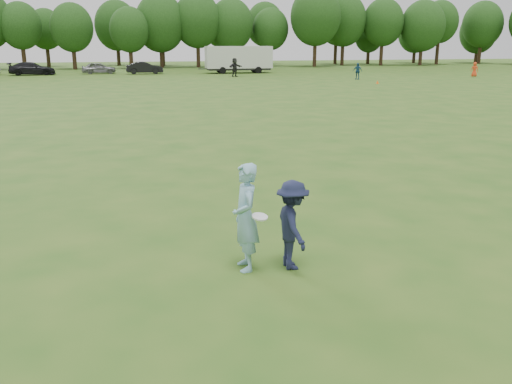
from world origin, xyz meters
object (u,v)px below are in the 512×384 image
car_d (32,69)px  field_cone (377,82)px  player_far_d (235,67)px  thrower (246,217)px  player_far_c (475,69)px  car_f (145,68)px  player_far_b (357,71)px  defender (292,225)px  car_e (99,68)px  cargo_trailer (239,58)px

car_d → field_cone: 39.23m
player_far_d → field_cone: bearing=-82.4°
thrower → field_cone: thrower is taller
player_far_c → car_f: size_ratio=0.37×
thrower → player_far_b: thrower is taller
defender → player_far_d: size_ratio=0.77×
field_cone → defender: bearing=-117.0°
player_far_d → car_d: bearing=127.1°
car_f → field_cone: (20.53, -20.34, -0.56)m
player_far_c → car_d: (-48.03, 13.84, -0.06)m
defender → player_far_b: player_far_b is taller
car_e → cargo_trailer: bearing=-105.1°
thrower → defender: thrower is taller
car_e → car_f: 5.58m
defender → field_cone: bearing=-28.0°
field_cone → cargo_trailer: size_ratio=0.03×
player_far_c → cargo_trailer: 27.17m
field_cone → cargo_trailer: (-9.20, 19.70, 1.63)m
car_d → car_f: 12.72m
player_far_c → player_far_d: player_far_d is taller
player_far_b → thrower: bearing=-73.3°
player_far_d → car_d: size_ratio=0.40×
field_cone → player_far_c: bearing=25.3°
player_far_b → player_far_d: bearing=-169.2°
thrower → player_far_b: bearing=153.4°
player_far_b → car_d: 36.90m
car_e → car_d: bearing=91.1°
thrower → field_cone: (20.55, 38.57, -0.78)m
player_far_b → field_cone: player_far_b is taller
car_d → player_far_d: bearing=-115.0°
player_far_c → cargo_trailer: cargo_trailer is taller
thrower → player_far_c: bearing=140.9°
defender → player_far_d: 52.23m
car_f → cargo_trailer: bearing=-95.3°
thrower → player_far_d: size_ratio=0.92×
player_far_b → field_cone: size_ratio=5.54×
defender → car_d: 61.04m
player_far_d → car_d: player_far_d is taller
car_e → field_cone: bearing=-137.7°
car_e → field_cone: 33.93m
thrower → player_far_d: 52.24m
car_d → car_f: car_d is taller
cargo_trailer → player_far_c: bearing=-27.9°
player_far_c → car_f: (-35.32, 13.35, -0.08)m
player_far_b → player_far_d: 13.42m
player_far_b → player_far_c: bearing=46.7°
thrower → car_f: (0.01, 58.91, -0.22)m
car_f → car_e: bearing=71.3°
player_far_b → car_f: player_far_b is taller
car_d → cargo_trailer: (24.04, -1.13, 1.04)m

